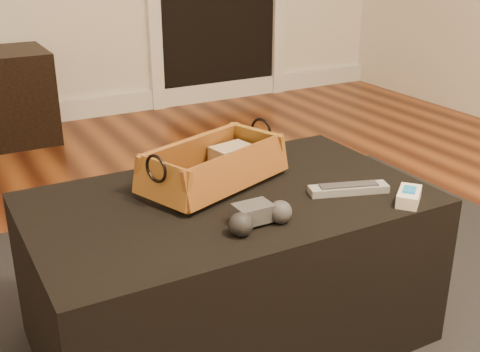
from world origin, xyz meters
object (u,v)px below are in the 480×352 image
game_controller (258,216)px  silver_remote (349,189)px  cream_gadget (409,196)px  ottoman (230,269)px  tv_remote (213,179)px  wicker_basket (214,168)px

game_controller → silver_remote: (0.30, 0.05, -0.02)m
cream_gadget → ottoman: bearing=146.8°
silver_remote → game_controller: bearing=-169.8°
tv_remote → wicker_basket: (0.01, 0.02, 0.02)m
game_controller → ottoman: bearing=83.3°
ottoman → tv_remote: (-0.01, 0.07, 0.23)m
game_controller → silver_remote: 0.31m
ottoman → wicker_basket: 0.27m
silver_remote → cream_gadget: (0.09, -0.12, 0.01)m
cream_gadget → game_controller: bearing=170.6°
tv_remote → game_controller: game_controller is taller
wicker_basket → game_controller: (-0.02, -0.27, -0.02)m
game_controller → silver_remote: size_ratio=0.81×
silver_remote → cream_gadget: size_ratio=1.91×
ottoman → cream_gadget: size_ratio=9.14×
tv_remote → cream_gadget: 0.50m
tv_remote → cream_gadget: bearing=-65.5°
ottoman → silver_remote: (0.28, -0.12, 0.22)m
silver_remote → tv_remote: bearing=146.5°
wicker_basket → game_controller: bearing=-94.8°
ottoman → wicker_basket: wicker_basket is taller
ottoman → tv_remote: size_ratio=4.79×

